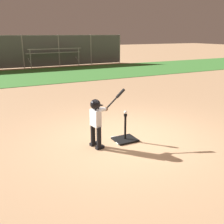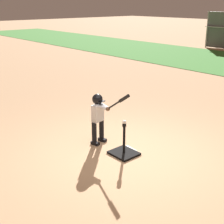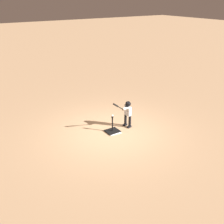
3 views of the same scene
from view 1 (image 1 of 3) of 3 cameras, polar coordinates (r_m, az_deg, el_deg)
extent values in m
plane|color=tan|center=(6.03, 3.63, -5.89)|extent=(90.00, 90.00, 0.00)
cube|color=#3D7F33|center=(15.64, -16.28, 7.61)|extent=(56.00, 6.03, 0.02)
cylinder|color=#9E9EA3|center=(19.28, -18.83, 12.31)|extent=(0.08, 0.08, 2.22)
cylinder|color=#9E9EA3|center=(19.80, -11.50, 12.95)|extent=(0.08, 0.08, 2.22)
cylinder|color=#9E9EA3|center=(20.62, -4.61, 13.36)|extent=(0.08, 0.08, 2.22)
cylinder|color=#9E9EA3|center=(21.70, 1.68, 13.58)|extent=(0.08, 0.08, 2.22)
cube|color=#565B60|center=(19.28, -18.83, 12.31)|extent=(15.03, 0.02, 2.13)
cylinder|color=#9E9EA3|center=(19.24, -19.14, 15.48)|extent=(15.03, 0.04, 0.04)
cube|color=white|center=(5.99, 2.46, -5.93)|extent=(0.49, 0.49, 0.02)
cube|color=black|center=(5.95, 2.86, -5.98)|extent=(0.50, 0.45, 0.04)
cylinder|color=black|center=(5.85, 2.90, -3.39)|extent=(0.05, 0.05, 0.53)
cylinder|color=black|center=(5.76, 2.94, -0.66)|extent=(0.08, 0.08, 0.05)
cylinder|color=black|center=(5.62, -4.17, -5.03)|extent=(0.12, 0.12, 0.47)
cube|color=black|center=(5.71, -3.96, -6.92)|extent=(0.19, 0.12, 0.06)
cylinder|color=black|center=(5.45, -2.85, -5.75)|extent=(0.12, 0.12, 0.47)
cube|color=black|center=(5.54, -2.65, -7.68)|extent=(0.19, 0.12, 0.06)
cube|color=silver|center=(5.39, -3.60, -1.31)|extent=(0.18, 0.27, 0.35)
sphere|color=brown|center=(5.31, -3.65, 1.54)|extent=(0.18, 0.18, 0.18)
sphere|color=black|center=(5.31, -3.66, 1.67)|extent=(0.21, 0.21, 0.21)
cube|color=black|center=(5.36, -2.87, 1.54)|extent=(0.13, 0.17, 0.01)
cylinder|color=silver|center=(5.45, -2.71, 0.65)|extent=(0.29, 0.10, 0.10)
cylinder|color=silver|center=(5.38, -2.23, 0.46)|extent=(0.28, 0.19, 0.10)
sphere|color=brown|center=(5.49, -1.34, 0.63)|extent=(0.09, 0.09, 0.09)
cylinder|color=black|center=(5.58, 0.63, 2.76)|extent=(0.49, 0.12, 0.37)
cylinder|color=black|center=(5.65, 1.85, 4.07)|extent=(0.24, 0.10, 0.20)
cylinder|color=black|center=(5.49, -1.48, 0.49)|extent=(0.05, 0.05, 0.05)
sphere|color=white|center=(5.74, 2.95, -0.07)|extent=(0.07, 0.07, 0.07)
cube|color=#ADAFB7|center=(21.00, -13.82, 10.85)|extent=(3.76, 0.38, 0.04)
cube|color=#ADAFB7|center=(21.29, -13.97, 10.15)|extent=(3.76, 0.44, 0.04)
cube|color=#ADAFB7|center=(20.33, -13.34, 11.62)|extent=(3.76, 0.38, 0.04)
cube|color=#ADAFB7|center=(20.61, -13.51, 10.88)|extent=(3.76, 0.44, 0.04)
cube|color=#ADAFB7|center=(19.65, -12.83, 12.44)|extent=(3.76, 0.38, 0.04)
cube|color=#ADAFB7|center=(19.93, -13.01, 11.66)|extent=(3.76, 0.44, 0.04)
cube|color=#ADAFB7|center=(18.98, -12.27, 13.31)|extent=(3.76, 0.38, 0.04)
cube|color=#ADAFB7|center=(19.26, -12.47, 12.50)|extent=(3.76, 0.44, 0.04)
cylinder|color=#ADAFB7|center=(21.80, -9.56, 10.90)|extent=(0.06, 0.06, 0.34)
cylinder|color=#ADAFB7|center=(19.62, -7.25, 11.79)|extent=(0.06, 0.06, 1.31)
cylinder|color=#ADAFB7|center=(20.67, -8.52, 12.46)|extent=(0.15, 2.33, 1.01)
cylinder|color=#ADAFB7|center=(20.88, -18.61, 10.02)|extent=(0.06, 0.06, 0.34)
cylinder|color=#ADAFB7|center=(18.59, -17.31, 10.91)|extent=(0.06, 0.06, 1.31)
cylinder|color=#ADAFB7|center=(19.70, -18.11, 11.63)|extent=(0.15, 2.33, 1.01)
camera|label=2|loc=(6.71, 56.21, 13.30)|focal=50.00mm
camera|label=3|loc=(14.34, 5.67, 26.21)|focal=42.00mm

